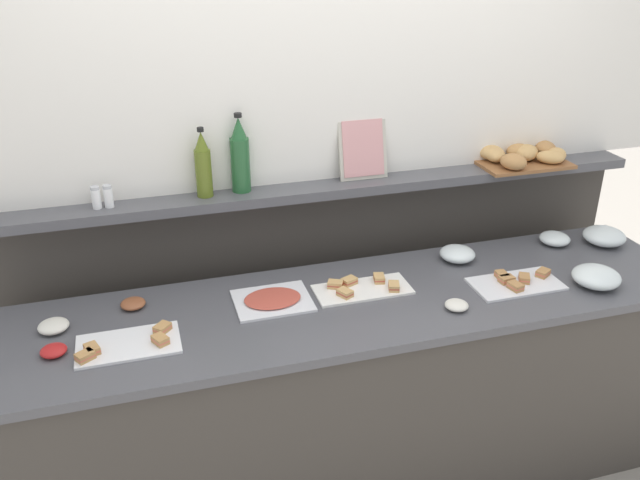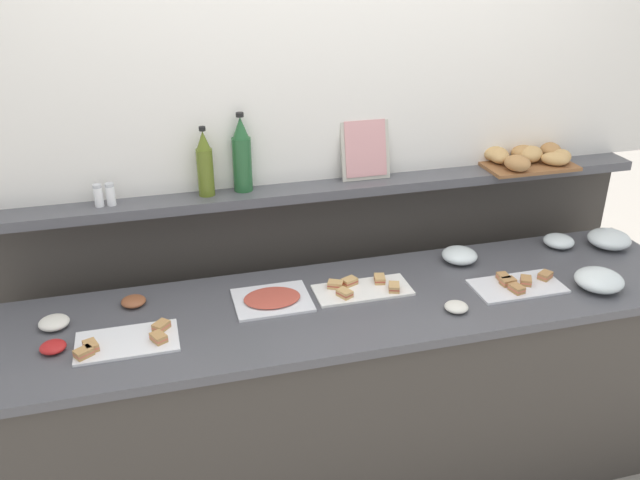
# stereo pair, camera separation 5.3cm
# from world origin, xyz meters

# --- Properties ---
(ground_plane) EXTENTS (12.00, 12.00, 0.00)m
(ground_plane) POSITION_xyz_m (0.00, 0.60, 0.00)
(ground_plane) COLOR gray
(buffet_counter) EXTENTS (2.69, 0.64, 0.89)m
(buffet_counter) POSITION_xyz_m (0.00, 0.00, 0.45)
(buffet_counter) COLOR #3D3833
(buffet_counter) RESTS_ON ground_plane
(back_ledge_unit) EXTENTS (2.80, 0.22, 1.20)m
(back_ledge_unit) POSITION_xyz_m (0.00, 0.50, 0.63)
(back_ledge_unit) COLOR #3D3833
(back_ledge_unit) RESTS_ON ground_plane
(upper_wall_panel) EXTENTS (3.40, 0.08, 1.40)m
(upper_wall_panel) POSITION_xyz_m (0.00, 0.52, 1.90)
(upper_wall_panel) COLOR white
(upper_wall_panel) RESTS_ON back_ledge_unit
(sandwich_platter_front) EXTENTS (0.35, 0.19, 0.04)m
(sandwich_platter_front) POSITION_xyz_m (0.63, -0.07, 0.90)
(sandwich_platter_front) COLOR silver
(sandwich_platter_front) RESTS_ON buffet_counter
(sandwich_platter_side) EXTENTS (0.37, 0.17, 0.04)m
(sandwich_platter_side) POSITION_xyz_m (0.04, 0.06, 0.90)
(sandwich_platter_side) COLOR white
(sandwich_platter_side) RESTS_ON buffet_counter
(sandwich_platter_rear) EXTENTS (0.34, 0.19, 0.04)m
(sandwich_platter_rear) POSITION_xyz_m (-0.84, -0.07, 0.90)
(sandwich_platter_rear) COLOR white
(sandwich_platter_rear) RESTS_ON buffet_counter
(cold_cuts_platter) EXTENTS (0.28, 0.23, 0.02)m
(cold_cuts_platter) POSITION_xyz_m (-0.31, 0.07, 0.90)
(cold_cuts_platter) COLOR silver
(cold_cuts_platter) RESTS_ON buffet_counter
(glass_bowl_large) EXTENTS (0.18, 0.18, 0.07)m
(glass_bowl_large) POSITION_xyz_m (0.93, -0.16, 0.93)
(glass_bowl_large) COLOR silver
(glass_bowl_large) RESTS_ON buffet_counter
(glass_bowl_medium) EXTENTS (0.18, 0.18, 0.07)m
(glass_bowl_medium) POSITION_xyz_m (1.20, 0.15, 0.93)
(glass_bowl_medium) COLOR silver
(glass_bowl_medium) RESTS_ON buffet_counter
(glass_bowl_small) EXTENTS (0.15, 0.15, 0.06)m
(glass_bowl_small) POSITION_xyz_m (0.51, 0.19, 0.92)
(glass_bowl_small) COLOR silver
(glass_bowl_small) RESTS_ON buffet_counter
(glass_bowl_extra) EXTENTS (0.13, 0.13, 0.05)m
(glass_bowl_extra) POSITION_xyz_m (0.99, 0.21, 0.92)
(glass_bowl_extra) COLOR silver
(glass_bowl_extra) RESTS_ON buffet_counter
(condiment_bowl_cream) EXTENTS (0.09, 0.09, 0.03)m
(condiment_bowl_cream) POSITION_xyz_m (-0.81, 0.18, 0.91)
(condiment_bowl_cream) COLOR brown
(condiment_bowl_cream) RESTS_ON buffet_counter
(condiment_bowl_dark) EXTENTS (0.11, 0.11, 0.04)m
(condiment_bowl_dark) POSITION_xyz_m (-1.08, 0.10, 0.91)
(condiment_bowl_dark) COLOR silver
(condiment_bowl_dark) RESTS_ON buffet_counter
(condiment_bowl_red) EXTENTS (0.09, 0.09, 0.03)m
(condiment_bowl_red) POSITION_xyz_m (0.32, -0.16, 0.91)
(condiment_bowl_red) COLOR silver
(condiment_bowl_red) RESTS_ON buffet_counter
(condiment_bowl_teal) EXTENTS (0.09, 0.09, 0.03)m
(condiment_bowl_teal) POSITION_xyz_m (-1.07, -0.05, 0.91)
(condiment_bowl_teal) COLOR red
(condiment_bowl_teal) RESTS_ON buffet_counter
(olive_oil_bottle) EXTENTS (0.06, 0.06, 0.28)m
(olive_oil_bottle) POSITION_xyz_m (-0.49, 0.43, 1.33)
(olive_oil_bottle) COLOR #56661E
(olive_oil_bottle) RESTS_ON back_ledge_unit
(wine_bottle_green) EXTENTS (0.08, 0.08, 0.32)m
(wine_bottle_green) POSITION_xyz_m (-0.34, 0.45, 1.34)
(wine_bottle_green) COLOR #23562D
(wine_bottle_green) RESTS_ON back_ledge_unit
(salt_shaker) EXTENTS (0.03, 0.03, 0.09)m
(salt_shaker) POSITION_xyz_m (-0.90, 0.42, 1.25)
(salt_shaker) COLOR white
(salt_shaker) RESTS_ON back_ledge_unit
(pepper_shaker) EXTENTS (0.03, 0.03, 0.09)m
(pepper_shaker) POSITION_xyz_m (-0.85, 0.42, 1.25)
(pepper_shaker) COLOR white
(pepper_shaker) RESTS_ON back_ledge_unit
(bread_basket) EXTENTS (0.41, 0.32, 0.08)m
(bread_basket) POSITION_xyz_m (0.91, 0.43, 1.24)
(bread_basket) COLOR brown
(bread_basket) RESTS_ON back_ledge_unit
(framed_picture) EXTENTS (0.21, 0.07, 0.26)m
(framed_picture) POSITION_xyz_m (0.17, 0.46, 1.33)
(framed_picture) COLOR #B2AD9E
(framed_picture) RESTS_ON back_ledge_unit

